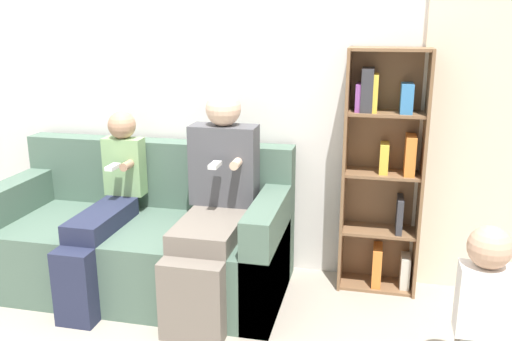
{
  "coord_description": "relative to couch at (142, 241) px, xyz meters",
  "views": [
    {
      "loc": [
        1.2,
        -2.4,
        1.64
      ],
      "look_at": [
        0.53,
        0.58,
        0.78
      ],
      "focal_mm": 38.0,
      "sensor_mm": 36.0,
      "label": 1
    }
  ],
  "objects": [
    {
      "name": "adult_seated",
      "position": [
        0.51,
        -0.1,
        0.34
      ],
      "size": [
        0.4,
        0.81,
        1.23
      ],
      "color": "#70665B",
      "rests_on": "ground_plane"
    },
    {
      "name": "curtain_panel",
      "position": [
        2.03,
        0.41,
        0.75
      ],
      "size": [
        0.76,
        0.04,
        2.09
      ],
      "color": "beige",
      "rests_on": "ground_plane"
    },
    {
      "name": "couch",
      "position": [
        0.0,
        0.0,
        0.0
      ],
      "size": [
        1.82,
        0.86,
        0.87
      ],
      "color": "#4C6656",
      "rests_on": "ground_plane"
    },
    {
      "name": "bookshelf",
      "position": [
        1.46,
        0.33,
        0.48
      ],
      "size": [
        0.47,
        0.26,
        1.48
      ],
      "color": "brown",
      "rests_on": "ground_plane"
    },
    {
      "name": "child_seated",
      "position": [
        -0.16,
        -0.14,
        0.25
      ],
      "size": [
        0.25,
        0.83,
        1.08
      ],
      "color": "#232842",
      "rests_on": "ground_plane"
    },
    {
      "name": "ground_plane",
      "position": [
        0.2,
        -0.52,
        -0.29
      ],
      "size": [
        14.0,
        14.0,
        0.0
      ],
      "primitive_type": "plane",
      "color": "#9E9384"
    },
    {
      "name": "toddler_standing",
      "position": [
        1.91,
        -0.6,
        0.13
      ],
      "size": [
        0.22,
        0.19,
        0.79
      ],
      "color": "#70665B",
      "rests_on": "ground_plane"
    },
    {
      "name": "back_wall",
      "position": [
        0.2,
        0.46,
        0.98
      ],
      "size": [
        10.0,
        0.06,
        2.55
      ],
      "color": "silver",
      "rests_on": "ground_plane"
    }
  ]
}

